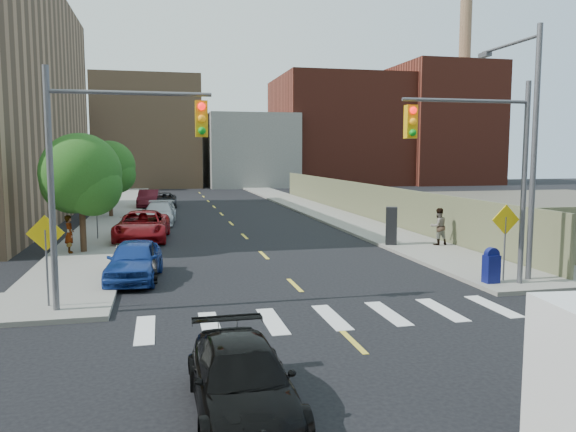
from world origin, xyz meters
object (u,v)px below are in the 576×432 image
mailbox (491,266)px  payphone (391,226)px  parked_car_grey (164,200)px  pedestrian_east (438,226)px  parked_car_blue (134,260)px  parked_car_white (165,208)px  parked_car_maroon (149,199)px  parked_car_silver (159,213)px  parked_car_red (142,226)px  black_sedan (242,380)px  parked_car_black (135,262)px  pedestrian_west (69,234)px

mailbox → payphone: bearing=87.0°
parked_car_grey → pedestrian_east: 27.72m
parked_car_grey → parked_car_blue: bearing=-91.0°
parked_car_white → parked_car_maroon: (-1.26, 7.24, 0.16)m
parked_car_white → payphone: payphone is taller
payphone → parked_car_white: bearing=145.7°
pedestrian_east → mailbox: bearing=71.1°
parked_car_silver → parked_car_red: bearing=-92.6°
parked_car_grey → pedestrian_east: (12.90, -24.53, 0.44)m
parked_car_blue → parked_car_grey: parked_car_blue is taller
parked_car_grey → payphone: size_ratio=2.40×
parked_car_white → black_sedan: 32.44m
parked_car_blue → parked_car_black: (0.00, 0.28, -0.11)m
parked_car_maroon → black_sedan: size_ratio=1.09×
parked_car_blue → payphone: size_ratio=2.35×
black_sedan → pedestrian_west: size_ratio=2.51×
parked_car_black → payphone: bearing=15.1°
parked_car_blue → parked_car_silver: (0.87, 16.50, -0.02)m
parked_car_blue → parked_car_white: size_ratio=1.22×
parked_car_red → parked_car_black: bearing=-86.0°
parked_car_white → parked_car_grey: size_ratio=0.80×
parked_car_silver → payphone: payphone is taller
parked_car_blue → pedestrian_east: (14.20, 4.07, 0.31)m
parked_car_black → mailbox: bearing=-23.6°
parked_car_white → mailbox: 27.09m
parked_car_maroon → mailbox: parked_car_maroon is taller
parked_car_blue → mailbox: size_ratio=3.52×
parked_car_maroon → parked_car_grey: (1.30, 0.31, -0.15)m
parked_car_grey → mailbox: (10.76, -32.40, 0.13)m
black_sedan → pedestrian_west: 17.87m
parked_car_black → parked_car_blue: bearing=-95.0°
parked_car_silver → parked_car_maroon: bearing=98.7°
mailbox → pedestrian_west: bearing=144.4°
parked_car_red → parked_car_silver: bearing=86.8°
parked_car_red → parked_car_grey: (1.30, 19.00, -0.17)m
parked_car_black → parked_car_silver: size_ratio=0.76×
pedestrian_east → payphone: bearing=-18.8°
parked_car_black → pedestrian_west: size_ratio=2.21×
payphone → pedestrian_west: payphone is taller
payphone → pedestrian_west: bearing=-161.4°
parked_car_blue → parked_car_maroon: (0.00, 28.29, 0.03)m
parked_car_maroon → pedestrian_west: bearing=-93.9°
parked_car_silver → black_sedan: (1.43, -27.87, -0.10)m
black_sedan → parked_car_grey: bearing=90.8°
pedestrian_east → parked_car_grey: bearing=-65.9°
parked_car_blue → black_sedan: (2.30, -11.37, -0.12)m
parked_car_white → pedestrian_west: pedestrian_west is taller
parked_car_red → parked_car_white: 11.52m
parked_car_silver → parked_car_blue: bearing=-88.5°
parked_car_maroon → payphone: (11.99, -23.62, 0.31)m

